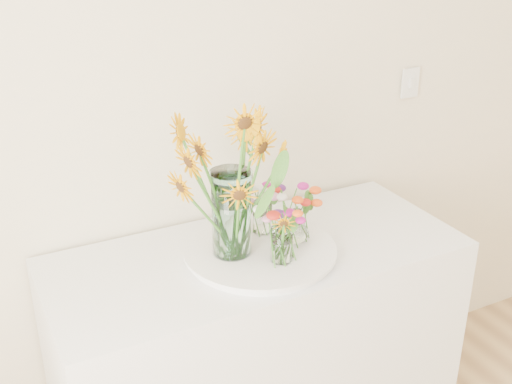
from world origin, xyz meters
TOP-DOWN VIEW (x-y plane):
  - counter at (-0.22, 1.93)m, footprint 1.40×0.60m
  - tray at (-0.23, 1.90)m, footprint 0.48×0.48m
  - mason_jar at (-0.33, 1.91)m, footprint 0.14×0.14m
  - sunflower_bouquet at (-0.33, 1.91)m, footprint 0.88×0.88m
  - small_vase_a at (-0.21, 1.79)m, footprint 0.07×0.07m
  - wildflower_posy_a at (-0.21, 1.79)m, footprint 0.21×0.21m
  - small_vase_b at (-0.10, 1.89)m, footprint 0.08×0.08m
  - wildflower_posy_b at (-0.10, 1.89)m, footprint 0.21×0.21m
  - small_vase_c at (-0.17, 2.00)m, footprint 0.07×0.07m
  - wildflower_posy_c at (-0.17, 2.00)m, footprint 0.20×0.20m

SIDE VIEW (x-z plane):
  - counter at x=-0.22m, z-range 0.00..0.90m
  - tray at x=-0.23m, z-range 0.90..0.92m
  - small_vase_c at x=-0.17m, z-range 0.93..1.04m
  - small_vase_a at x=-0.21m, z-range 0.93..1.04m
  - small_vase_b at x=-0.10m, z-range 0.93..1.04m
  - wildflower_posy_c at x=-0.17m, z-range 0.93..1.13m
  - wildflower_posy_a at x=-0.21m, z-range 0.93..1.13m
  - wildflower_posy_b at x=-0.10m, z-range 0.93..1.13m
  - mason_jar at x=-0.33m, z-range 0.93..1.21m
  - sunflower_bouquet at x=-0.33m, z-range 0.92..1.48m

